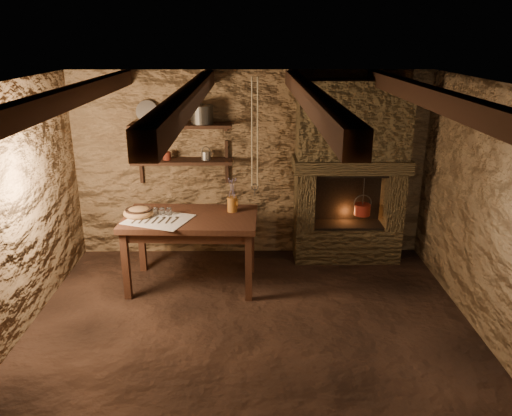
{
  "coord_description": "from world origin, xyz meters",
  "views": [
    {
      "loc": [
        -0.0,
        -4.25,
        2.8
      ],
      "look_at": [
        0.06,
        0.9,
        1.0
      ],
      "focal_mm": 35.0,
      "sensor_mm": 36.0,
      "label": 1
    }
  ],
  "objects_px": {
    "work_table": "(192,248)",
    "red_pot": "(362,209)",
    "iron_stockpot": "(202,115)",
    "stoneware_jug": "(232,197)",
    "wooden_bowl": "(139,213)"
  },
  "relations": [
    {
      "from": "wooden_bowl",
      "to": "iron_stockpot",
      "type": "bearing_deg",
      "value": 49.01
    },
    {
      "from": "work_table",
      "to": "wooden_bowl",
      "type": "distance_m",
      "value": 0.73
    },
    {
      "from": "work_table",
      "to": "wooden_bowl",
      "type": "relative_size",
      "value": 4.43
    },
    {
      "from": "work_table",
      "to": "red_pot",
      "type": "relative_size",
      "value": 2.84
    },
    {
      "from": "red_pot",
      "to": "iron_stockpot",
      "type": "bearing_deg",
      "value": 176.59
    },
    {
      "from": "work_table",
      "to": "iron_stockpot",
      "type": "height_order",
      "value": "iron_stockpot"
    },
    {
      "from": "work_table",
      "to": "wooden_bowl",
      "type": "bearing_deg",
      "value": -178.7
    },
    {
      "from": "iron_stockpot",
      "to": "red_pot",
      "type": "relative_size",
      "value": 0.5
    },
    {
      "from": "wooden_bowl",
      "to": "iron_stockpot",
      "type": "height_order",
      "value": "iron_stockpot"
    },
    {
      "from": "stoneware_jug",
      "to": "iron_stockpot",
      "type": "xyz_separation_m",
      "value": [
        -0.38,
        0.63,
        0.84
      ]
    },
    {
      "from": "stoneware_jug",
      "to": "red_pot",
      "type": "height_order",
      "value": "stoneware_jug"
    },
    {
      "from": "wooden_bowl",
      "to": "red_pot",
      "type": "xyz_separation_m",
      "value": [
        2.69,
        0.66,
        -0.2
      ]
    },
    {
      "from": "work_table",
      "to": "iron_stockpot",
      "type": "bearing_deg",
      "value": 85.33
    },
    {
      "from": "work_table",
      "to": "red_pot",
      "type": "distance_m",
      "value": 2.23
    },
    {
      "from": "wooden_bowl",
      "to": "red_pot",
      "type": "height_order",
      "value": "red_pot"
    }
  ]
}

